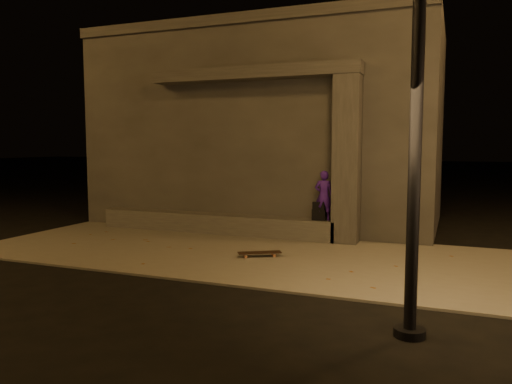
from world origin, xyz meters
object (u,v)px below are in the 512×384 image
at_px(column, 347,160).
at_px(skateboard, 260,253).
at_px(backpack, 319,214).
at_px(skateboarder, 324,196).

xyz_separation_m(column, skateboard, (-1.23, -2.03, -1.73)).
bearing_deg(skateboard, column, 27.97).
bearing_deg(backpack, column, -2.40).
relative_size(column, skateboarder, 3.26).
bearing_deg(backpack, skateboard, -109.57).
bearing_deg(column, skateboarder, 180.00).
xyz_separation_m(skateboarder, backpack, (-0.10, -0.00, -0.41)).
height_order(column, skateboard, column).
bearing_deg(backpack, skateboarder, -2.40).
relative_size(skateboarder, backpack, 2.65).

